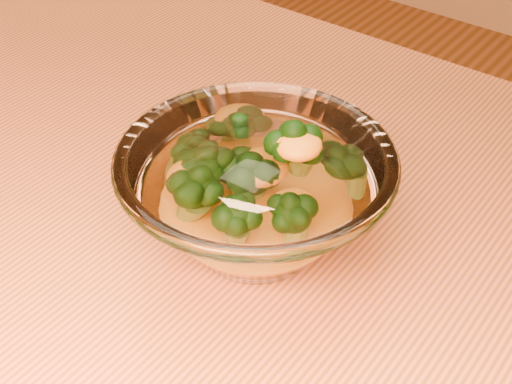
{
  "coord_description": "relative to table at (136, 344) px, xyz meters",
  "views": [
    {
      "loc": [
        0.29,
        -0.23,
        1.11
      ],
      "look_at": [
        0.07,
        0.07,
        0.8
      ],
      "focal_mm": 50.0,
      "sensor_mm": 36.0,
      "label": 1
    }
  ],
  "objects": [
    {
      "name": "cheese_sauce",
      "position": [
        0.07,
        0.07,
        0.13
      ],
      "size": [
        0.09,
        0.09,
        0.03
      ],
      "primitive_type": "ellipsoid",
      "color": "orange",
      "rests_on": "glass_bowl"
    },
    {
      "name": "glass_bowl",
      "position": [
        0.07,
        0.07,
        0.14
      ],
      "size": [
        0.19,
        0.19,
        0.08
      ],
      "color": "white",
      "rests_on": "table"
    },
    {
      "name": "broccoli_heap",
      "position": [
        0.06,
        0.08,
        0.15
      ],
      "size": [
        0.12,
        0.11,
        0.07
      ],
      "color": "black",
      "rests_on": "cheese_sauce"
    },
    {
      "name": "table",
      "position": [
        0.0,
        0.0,
        0.0
      ],
      "size": [
        1.2,
        0.8,
        0.75
      ],
      "color": "#C2613A",
      "rests_on": "ground"
    }
  ]
}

